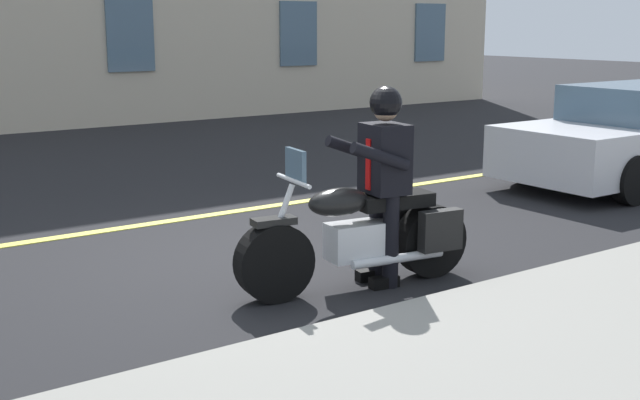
% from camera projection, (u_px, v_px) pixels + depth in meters
% --- Properties ---
extents(ground_plane, '(80.00, 80.00, 0.00)m').
position_uv_depth(ground_plane, '(259.00, 262.00, 7.89)').
color(ground_plane, black).
extents(lane_center_stripe, '(60.00, 0.16, 0.01)m').
position_uv_depth(lane_center_stripe, '(171.00, 221.00, 9.49)').
color(lane_center_stripe, '#E5DB4C').
rests_on(lane_center_stripe, ground_plane).
extents(motorcycle_main, '(2.22, 0.79, 1.26)m').
position_uv_depth(motorcycle_main, '(364.00, 236.00, 7.06)').
color(motorcycle_main, black).
rests_on(motorcycle_main, ground_plane).
extents(rider_main, '(0.68, 0.61, 1.74)m').
position_uv_depth(rider_main, '(383.00, 168.00, 7.02)').
color(rider_main, black).
rests_on(rider_main, ground_plane).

